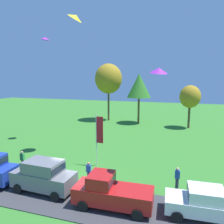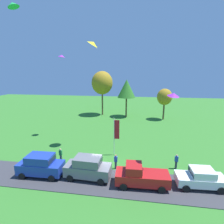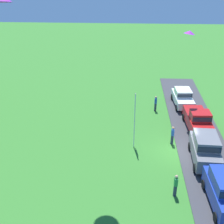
{
  "view_description": "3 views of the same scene",
  "coord_description": "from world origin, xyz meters",
  "px_view_note": "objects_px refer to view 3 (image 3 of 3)",
  "views": [
    {
      "loc": [
        7.7,
        -14.51,
        8.24
      ],
      "look_at": [
        1.8,
        4.21,
        5.14
      ],
      "focal_mm": 35.0,
      "sensor_mm": 36.0,
      "label": 1
    },
    {
      "loc": [
        3.27,
        -17.18,
        10.62
      ],
      "look_at": [
        -0.2,
        5.96,
        5.26
      ],
      "focal_mm": 28.0,
      "sensor_mm": 36.0,
      "label": 2
    },
    {
      "loc": [
        -22.68,
        4.34,
        14.5
      ],
      "look_at": [
        0.66,
        5.67,
        3.16
      ],
      "focal_mm": 50.0,
      "sensor_mm": 36.0,
      "label": 3
    }
  ],
  "objects_px": {
    "kite_delta_topmost": "(190,32)",
    "car_suv_by_flagpole": "(205,148)",
    "person_on_lawn": "(172,135)",
    "person_watching_sky": "(176,185)",
    "car_sedan_mid_row": "(183,97)",
    "person_beside_suv": "(156,103)",
    "flag_banner": "(135,113)",
    "car_pickup_far_end": "(198,120)"
  },
  "relations": [
    {
      "from": "car_suv_by_flagpole",
      "to": "flag_banner",
      "type": "xyz_separation_m",
      "value": [
        2.13,
        5.59,
        1.86
      ]
    },
    {
      "from": "person_on_lawn",
      "to": "flag_banner",
      "type": "height_order",
      "value": "flag_banner"
    },
    {
      "from": "car_sedan_mid_row",
      "to": "flag_banner",
      "type": "distance_m",
      "value": 10.45
    },
    {
      "from": "person_watching_sky",
      "to": "person_beside_suv",
      "type": "relative_size",
      "value": 1.0
    },
    {
      "from": "car_pickup_far_end",
      "to": "car_sedan_mid_row",
      "type": "xyz_separation_m",
      "value": [
        5.6,
        0.6,
        -0.07
      ]
    },
    {
      "from": "car_sedan_mid_row",
      "to": "flag_banner",
      "type": "xyz_separation_m",
      "value": [
        -8.68,
        5.43,
        2.12
      ]
    },
    {
      "from": "car_pickup_far_end",
      "to": "car_sedan_mid_row",
      "type": "bearing_deg",
      "value": 6.08
    },
    {
      "from": "car_sedan_mid_row",
      "to": "kite_delta_topmost",
      "type": "relative_size",
      "value": 4.27
    },
    {
      "from": "person_beside_suv",
      "to": "flag_banner",
      "type": "xyz_separation_m",
      "value": [
        -7.11,
        2.35,
        2.28
      ]
    },
    {
      "from": "flag_banner",
      "to": "person_watching_sky",
      "type": "bearing_deg",
      "value": -156.38
    },
    {
      "from": "car_pickup_far_end",
      "to": "kite_delta_topmost",
      "type": "bearing_deg",
      "value": 23.16
    },
    {
      "from": "kite_delta_topmost",
      "to": "car_sedan_mid_row",
      "type": "bearing_deg",
      "value": -10.67
    },
    {
      "from": "flag_banner",
      "to": "kite_delta_topmost",
      "type": "height_order",
      "value": "kite_delta_topmost"
    },
    {
      "from": "person_beside_suv",
      "to": "flag_banner",
      "type": "distance_m",
      "value": 7.82
    },
    {
      "from": "person_on_lawn",
      "to": "kite_delta_topmost",
      "type": "xyz_separation_m",
      "value": [
        5.34,
        -1.53,
        7.79
      ]
    },
    {
      "from": "kite_delta_topmost",
      "to": "car_pickup_far_end",
      "type": "bearing_deg",
      "value": -156.84
    },
    {
      "from": "car_suv_by_flagpole",
      "to": "person_beside_suv",
      "type": "xyz_separation_m",
      "value": [
        9.24,
        3.24,
        -0.42
      ]
    },
    {
      "from": "kite_delta_topmost",
      "to": "car_suv_by_flagpole",
      "type": "bearing_deg",
      "value": -174.83
    },
    {
      "from": "person_watching_sky",
      "to": "kite_delta_topmost",
      "type": "distance_m",
      "value": 14.54
    },
    {
      "from": "person_on_lawn",
      "to": "person_beside_suv",
      "type": "distance_m",
      "value": 6.76
    },
    {
      "from": "car_suv_by_flagpole",
      "to": "car_pickup_far_end",
      "type": "bearing_deg",
      "value": -4.77
    },
    {
      "from": "person_on_lawn",
      "to": "flag_banner",
      "type": "relative_size",
      "value": 0.34
    },
    {
      "from": "car_sedan_mid_row",
      "to": "flag_banner",
      "type": "bearing_deg",
      "value": 147.98
    },
    {
      "from": "car_pickup_far_end",
      "to": "kite_delta_topmost",
      "type": "distance_m",
      "value": 8.1
    },
    {
      "from": "person_watching_sky",
      "to": "car_suv_by_flagpole",
      "type": "bearing_deg",
      "value": -33.77
    },
    {
      "from": "car_pickup_far_end",
      "to": "kite_delta_topmost",
      "type": "xyz_separation_m",
      "value": [
        2.68,
        1.15,
        7.56
      ]
    },
    {
      "from": "flag_banner",
      "to": "car_pickup_far_end",
      "type": "bearing_deg",
      "value": -62.97
    },
    {
      "from": "car_suv_by_flagpole",
      "to": "kite_delta_topmost",
      "type": "xyz_separation_m",
      "value": [
        7.89,
        0.71,
        7.37
      ]
    },
    {
      "from": "person_on_lawn",
      "to": "person_beside_suv",
      "type": "xyz_separation_m",
      "value": [
        6.69,
        1.0,
        0.0
      ]
    },
    {
      "from": "person_beside_suv",
      "to": "flag_banner",
      "type": "bearing_deg",
      "value": 161.73
    },
    {
      "from": "person_on_lawn",
      "to": "flag_banner",
      "type": "xyz_separation_m",
      "value": [
        -0.42,
        3.35,
        2.28
      ]
    },
    {
      "from": "person_on_lawn",
      "to": "person_watching_sky",
      "type": "height_order",
      "value": "same"
    },
    {
      "from": "car_sedan_mid_row",
      "to": "person_on_lawn",
      "type": "height_order",
      "value": "car_sedan_mid_row"
    },
    {
      "from": "person_watching_sky",
      "to": "person_beside_suv",
      "type": "xyz_separation_m",
      "value": [
        13.45,
        0.43,
        0.0
      ]
    },
    {
      "from": "car_suv_by_flagpole",
      "to": "car_sedan_mid_row",
      "type": "bearing_deg",
      "value": 0.86
    },
    {
      "from": "car_suv_by_flagpole",
      "to": "flag_banner",
      "type": "bearing_deg",
      "value": 69.1
    },
    {
      "from": "car_sedan_mid_row",
      "to": "person_watching_sky",
      "type": "distance_m",
      "value": 15.25
    },
    {
      "from": "person_watching_sky",
      "to": "flag_banner",
      "type": "height_order",
      "value": "flag_banner"
    },
    {
      "from": "car_pickup_far_end",
      "to": "person_on_lawn",
      "type": "xyz_separation_m",
      "value": [
        -2.66,
        2.67,
        -0.23
      ]
    },
    {
      "from": "car_suv_by_flagpole",
      "to": "car_sedan_mid_row",
      "type": "relative_size",
      "value": 1.04
    },
    {
      "from": "person_beside_suv",
      "to": "person_watching_sky",
      "type": "bearing_deg",
      "value": -178.18
    },
    {
      "from": "person_on_lawn",
      "to": "person_beside_suv",
      "type": "bearing_deg",
      "value": 8.53
    }
  ]
}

